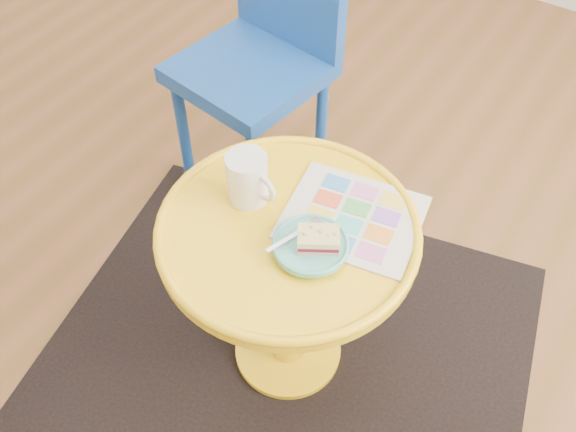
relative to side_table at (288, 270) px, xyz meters
The scene contains 9 objects.
floor 0.75m from the side_table, 160.00° to the left, with size 4.00×4.00×0.00m, color brown.
rug 0.39m from the side_table, 90.00° to the left, with size 1.30×1.10×0.01m, color black.
side_table is the anchor object (origin of this frame).
chair 0.75m from the side_table, 128.71° to the left, with size 0.45×0.45×0.90m.
newspaper 0.21m from the side_table, 44.83° to the left, with size 0.29×0.25×0.01m, color silver.
mug 0.25m from the side_table, 167.33° to the left, with size 0.13×0.09×0.12m.
plate 0.19m from the side_table, 19.10° to the right, with size 0.16×0.16×0.02m.
cake_slice 0.22m from the side_table, 13.03° to the right, with size 0.10×0.09×0.04m.
fork 0.18m from the side_table, 30.73° to the right, with size 0.06×0.14×0.00m.
Camera 1 is at (1.09, -0.96, 1.63)m, focal length 40.00 mm.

